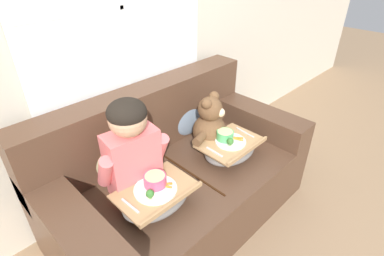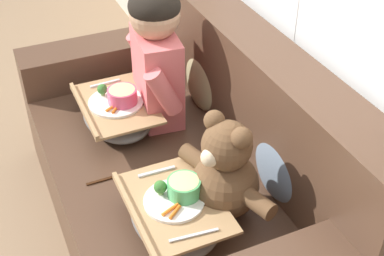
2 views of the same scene
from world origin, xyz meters
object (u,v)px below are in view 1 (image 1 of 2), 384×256
(throw_pillow_behind_child, at_px, (112,150))
(lap_tray_child, at_px, (156,196))
(couch, at_px, (176,177))
(lap_tray_teddy, at_px, (230,148))
(throw_pillow_behind_teddy, at_px, (187,114))
(child_figure, at_px, (131,144))
(teddy_bear, at_px, (210,125))

(throw_pillow_behind_child, relative_size, lap_tray_child, 0.83)
(couch, relative_size, lap_tray_teddy, 4.09)
(lap_tray_child, relative_size, lap_tray_teddy, 1.01)
(throw_pillow_behind_teddy, height_order, lap_tray_teddy, throw_pillow_behind_teddy)
(throw_pillow_behind_child, distance_m, lap_tray_teddy, 0.81)
(lap_tray_teddy, bearing_deg, throw_pillow_behind_teddy, 89.87)
(lap_tray_child, xyz_separation_m, lap_tray_teddy, (0.67, 0.00, -0.00))
(child_figure, distance_m, teddy_bear, 0.70)
(teddy_bear, xyz_separation_m, lap_tray_child, (-0.68, -0.19, -0.11))
(child_figure, xyz_separation_m, lap_tray_teddy, (0.68, -0.20, -0.27))
(child_figure, xyz_separation_m, lap_tray_child, (0.00, -0.20, -0.27))
(couch, xyz_separation_m, lap_tray_child, (-0.34, -0.20, 0.19))
(teddy_bear, height_order, lap_tray_teddy, teddy_bear)
(throw_pillow_behind_teddy, distance_m, teddy_bear, 0.24)
(throw_pillow_behind_child, xyz_separation_m, lap_tray_child, (0.00, -0.44, -0.10))
(teddy_bear, bearing_deg, throw_pillow_behind_child, 160.21)
(couch, bearing_deg, throw_pillow_behind_teddy, 34.78)
(couch, relative_size, teddy_bear, 4.05)
(couch, bearing_deg, child_figure, -179.20)
(lap_tray_teddy, bearing_deg, teddy_bear, 89.18)
(teddy_bear, bearing_deg, throw_pillow_behind_teddy, 90.42)
(teddy_bear, distance_m, lap_tray_teddy, 0.22)
(throw_pillow_behind_teddy, height_order, teddy_bear, teddy_bear)
(child_figure, relative_size, lap_tray_teddy, 1.41)
(teddy_bear, bearing_deg, child_figure, 179.63)
(throw_pillow_behind_teddy, xyz_separation_m, teddy_bear, (0.00, -0.24, 0.01))
(lap_tray_teddy, bearing_deg, child_figure, 163.76)
(throw_pillow_behind_child, height_order, lap_tray_child, throw_pillow_behind_child)
(couch, distance_m, throw_pillow_behind_child, 0.50)
(couch, relative_size, lap_tray_child, 4.03)
(couch, height_order, lap_tray_teddy, couch)
(throw_pillow_behind_child, distance_m, teddy_bear, 0.72)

